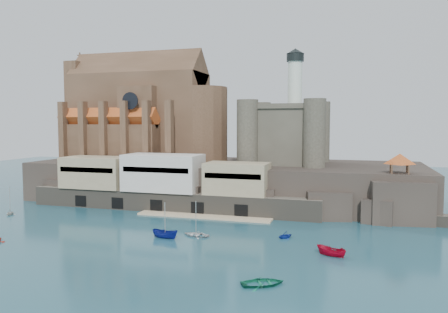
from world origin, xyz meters
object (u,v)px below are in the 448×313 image
object	(u,v)px
castle_keep	(286,131)
pavilion	(400,160)
church	(145,117)
boat_2	(165,238)

from	to	relation	value
castle_keep	pavilion	distance (m)	30.50
castle_keep	church	bearing A→B (deg)	178.89
church	castle_keep	distance (m)	40.39
pavilion	boat_2	bearing A→B (deg)	-147.18
church	castle_keep	world-z (taller)	church
church	castle_keep	bearing A→B (deg)	-1.11
castle_keep	boat_2	distance (m)	47.61
church	castle_keep	size ratio (longest dim) A/B	1.60
church	boat_2	size ratio (longest dim) A/B	9.25
castle_keep	boat_2	size ratio (longest dim) A/B	5.76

